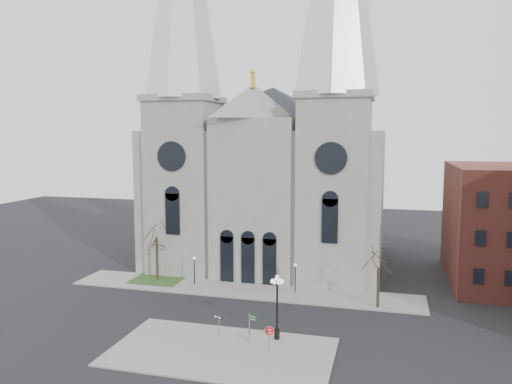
% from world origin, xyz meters
% --- Properties ---
extents(ground, '(160.00, 160.00, 0.00)m').
position_xyz_m(ground, '(0.00, 0.00, 0.00)').
color(ground, black).
rests_on(ground, ground).
extents(sidewalk_near, '(18.00, 10.00, 0.14)m').
position_xyz_m(sidewalk_near, '(3.00, -5.00, 0.07)').
color(sidewalk_near, gray).
rests_on(sidewalk_near, ground).
extents(sidewalk_far, '(40.00, 6.00, 0.14)m').
position_xyz_m(sidewalk_far, '(0.00, 11.00, 0.07)').
color(sidewalk_far, gray).
rests_on(sidewalk_far, ground).
extents(grass_patch, '(6.00, 5.00, 0.18)m').
position_xyz_m(grass_patch, '(-11.00, 12.00, 0.09)').
color(grass_patch, '#304F22').
rests_on(grass_patch, ground).
extents(cathedral, '(33.00, 26.66, 54.00)m').
position_xyz_m(cathedral, '(0.00, 22.86, 18.48)').
color(cathedral, gray).
rests_on(cathedral, ground).
extents(tree_left, '(3.20, 3.20, 7.50)m').
position_xyz_m(tree_left, '(-11.00, 12.00, 5.58)').
color(tree_left, black).
rests_on(tree_left, ground).
extents(tree_right, '(3.20, 3.20, 6.00)m').
position_xyz_m(tree_right, '(15.00, 9.00, 4.47)').
color(tree_right, black).
rests_on(tree_right, ground).
extents(ped_lamp_left, '(0.32, 0.32, 3.26)m').
position_xyz_m(ped_lamp_left, '(-6.00, 11.50, 2.33)').
color(ped_lamp_left, black).
rests_on(ped_lamp_left, sidewalk_far).
extents(ped_lamp_right, '(0.32, 0.32, 3.26)m').
position_xyz_m(ped_lamp_right, '(6.00, 11.50, 2.33)').
color(ped_lamp_right, black).
rests_on(ped_lamp_right, sidewalk_far).
extents(stop_sign, '(0.79, 0.23, 2.25)m').
position_xyz_m(stop_sign, '(6.85, -4.37, 1.76)').
color(stop_sign, slate).
rests_on(stop_sign, sidewalk_near).
extents(globe_lamp, '(1.54, 1.54, 5.63)m').
position_xyz_m(globe_lamp, '(6.83, -1.51, 3.67)').
color(globe_lamp, black).
rests_on(globe_lamp, sidewalk_near).
extents(one_way_sign, '(0.82, 0.37, 1.98)m').
position_xyz_m(one_way_sign, '(1.87, -2.33, 1.50)').
color(one_way_sign, slate).
rests_on(one_way_sign, sidewalk_near).
extents(street_name_sign, '(0.75, 0.35, 2.51)m').
position_xyz_m(street_name_sign, '(4.83, -2.83, 1.60)').
color(street_name_sign, slate).
rests_on(street_name_sign, sidewalk_near).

